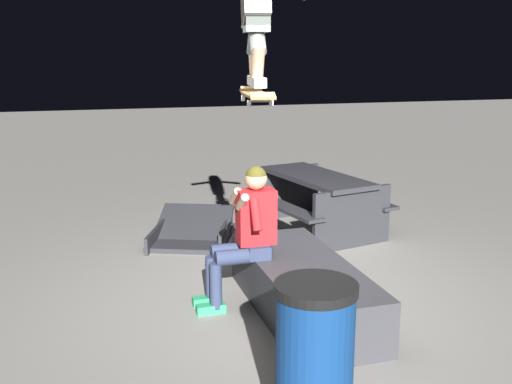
{
  "coord_description": "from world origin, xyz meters",
  "views": [
    {
      "loc": [
        -4.91,
        1.66,
        2.29
      ],
      "look_at": [
        0.04,
        0.25,
        1.07
      ],
      "focal_mm": 41.63,
      "sensor_mm": 36.0,
      "label": 1
    }
  ],
  "objects_px": {
    "picnic_table_back": "(316,194)",
    "person_sitting_on_ledge": "(245,230)",
    "kicker_ramp": "(192,234)",
    "trash_bin": "(314,361)",
    "ledge_box_main": "(303,288)",
    "skater_airborne": "(256,11)",
    "skateboard": "(256,95)"
  },
  "relations": [
    {
      "from": "skater_airborne",
      "to": "kicker_ramp",
      "type": "xyz_separation_m",
      "value": [
        2.08,
        0.23,
        -2.55
      ]
    },
    {
      "from": "person_sitting_on_ledge",
      "to": "trash_bin",
      "type": "distance_m",
      "value": 2.0
    },
    {
      "from": "person_sitting_on_ledge",
      "to": "trash_bin",
      "type": "bearing_deg",
      "value": 177.1
    },
    {
      "from": "ledge_box_main",
      "to": "skateboard",
      "type": "xyz_separation_m",
      "value": [
        0.23,
        0.36,
        1.7
      ]
    },
    {
      "from": "picnic_table_back",
      "to": "person_sitting_on_ledge",
      "type": "bearing_deg",
      "value": 143.45
    },
    {
      "from": "skateboard",
      "to": "picnic_table_back",
      "type": "distance_m",
      "value": 2.87
    },
    {
      "from": "ledge_box_main",
      "to": "kicker_ramp",
      "type": "relative_size",
      "value": 1.46
    },
    {
      "from": "skateboard",
      "to": "skater_airborne",
      "type": "distance_m",
      "value": 0.69
    },
    {
      "from": "kicker_ramp",
      "to": "picnic_table_back",
      "type": "distance_m",
      "value": 1.67
    },
    {
      "from": "ledge_box_main",
      "to": "picnic_table_back",
      "type": "bearing_deg",
      "value": -24.09
    },
    {
      "from": "ledge_box_main",
      "to": "trash_bin",
      "type": "distance_m",
      "value": 1.79
    },
    {
      "from": "ledge_box_main",
      "to": "picnic_table_back",
      "type": "distance_m",
      "value": 2.53
    },
    {
      "from": "skater_airborne",
      "to": "picnic_table_back",
      "type": "height_order",
      "value": "skater_airborne"
    },
    {
      "from": "kicker_ramp",
      "to": "trash_bin",
      "type": "bearing_deg",
      "value": -179.51
    },
    {
      "from": "ledge_box_main",
      "to": "skateboard",
      "type": "bearing_deg",
      "value": 57.23
    },
    {
      "from": "person_sitting_on_ledge",
      "to": "skater_airborne",
      "type": "bearing_deg",
      "value": -94.69
    },
    {
      "from": "person_sitting_on_ledge",
      "to": "skater_airborne",
      "type": "xyz_separation_m",
      "value": [
        -0.01,
        -0.1,
        1.9
      ]
    },
    {
      "from": "skater_airborne",
      "to": "kicker_ramp",
      "type": "distance_m",
      "value": 3.3
    },
    {
      "from": "skater_airborne",
      "to": "trash_bin",
      "type": "relative_size",
      "value": 1.13
    },
    {
      "from": "kicker_ramp",
      "to": "trash_bin",
      "type": "height_order",
      "value": "trash_bin"
    },
    {
      "from": "ledge_box_main",
      "to": "skater_airborne",
      "type": "bearing_deg",
      "value": 50.69
    },
    {
      "from": "person_sitting_on_ledge",
      "to": "trash_bin",
      "type": "relative_size",
      "value": 1.31
    },
    {
      "from": "skater_airborne",
      "to": "ledge_box_main",
      "type": "bearing_deg",
      "value": -129.31
    },
    {
      "from": "ledge_box_main",
      "to": "trash_bin",
      "type": "height_order",
      "value": "trash_bin"
    },
    {
      "from": "person_sitting_on_ledge",
      "to": "kicker_ramp",
      "type": "height_order",
      "value": "person_sitting_on_ledge"
    },
    {
      "from": "kicker_ramp",
      "to": "trash_bin",
      "type": "distance_m",
      "value": 4.08
    },
    {
      "from": "trash_bin",
      "to": "picnic_table_back",
      "type": "bearing_deg",
      "value": -21.66
    },
    {
      "from": "picnic_table_back",
      "to": "kicker_ramp",
      "type": "bearing_deg",
      "value": 87.35
    },
    {
      "from": "skater_airborne",
      "to": "kicker_ramp",
      "type": "bearing_deg",
      "value": 6.44
    },
    {
      "from": "ledge_box_main",
      "to": "trash_bin",
      "type": "bearing_deg",
      "value": 161.79
    },
    {
      "from": "ledge_box_main",
      "to": "kicker_ramp",
      "type": "distance_m",
      "value": 2.45
    },
    {
      "from": "picnic_table_back",
      "to": "skateboard",
      "type": "bearing_deg",
      "value": 145.99
    }
  ]
}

